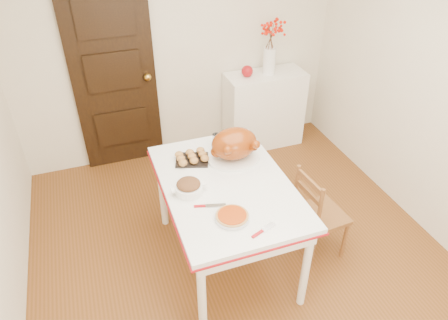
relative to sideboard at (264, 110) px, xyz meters
name	(u,v)px	position (x,y,z in m)	size (l,w,h in m)	color
floor	(247,268)	(-0.93, -1.78, -0.45)	(3.50, 4.00, 0.00)	#5C3511
wall_back	(178,47)	(-0.93, 0.22, 0.80)	(3.50, 0.00, 2.50)	silver
door_back	(114,77)	(-1.63, 0.19, 0.58)	(0.85, 0.06, 2.06)	black
sideboard	(264,110)	(0.00, 0.00, 0.00)	(0.90, 0.40, 0.90)	white
kitchen_table	(226,223)	(-1.06, -1.62, -0.03)	(0.95, 1.39, 0.83)	white
chair_oak	(321,213)	(-0.28, -1.78, -0.02)	(0.38, 0.38, 0.86)	brown
berry_vase	(270,47)	(0.03, 0.00, 0.76)	(0.32, 0.32, 0.61)	white
apple	(247,71)	(-0.23, 0.00, 0.51)	(0.13, 0.13, 0.13)	#9D0D13
turkey_platter	(234,145)	(-0.89, -1.35, 0.52)	(0.44, 0.35, 0.28)	#873203
pumpkin_pie	(232,216)	(-1.16, -2.00, 0.41)	(0.23, 0.23, 0.05)	#9A3006
stuffing_dish	(189,187)	(-1.35, -1.63, 0.43)	(0.26, 0.20, 0.10)	brown
rolls_tray	(192,157)	(-1.22, -1.25, 0.42)	(0.26, 0.20, 0.07)	#B27A34
pie_server	(263,230)	(-1.00, -2.18, 0.39)	(0.20, 0.06, 0.01)	silver
carving_knife	(210,206)	(-1.26, -1.83, 0.39)	(0.23, 0.05, 0.01)	silver
drinking_glass	(216,140)	(-0.97, -1.11, 0.44)	(0.07, 0.07, 0.12)	white
shaker_pair	(244,137)	(-0.71, -1.12, 0.42)	(0.09, 0.03, 0.09)	white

